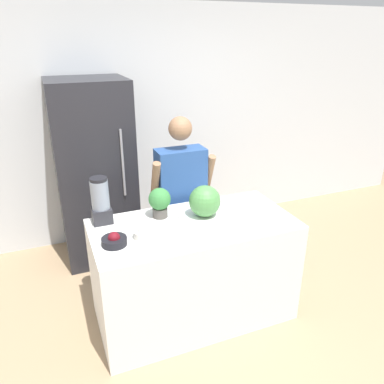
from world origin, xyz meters
TOP-DOWN VIEW (x-y plane):
  - ground_plane at (0.00, 0.00)m, footprint 14.00×14.00m
  - wall_back at (0.00, 2.12)m, footprint 8.00×0.06m
  - counter_island at (0.00, 0.39)m, footprint 1.61×0.79m
  - refrigerator at (-0.56, 1.72)m, footprint 0.75×0.72m
  - person at (0.11, 0.98)m, footprint 0.59×0.26m
  - cutting_board at (0.12, 0.45)m, footprint 0.41×0.27m
  - watermelon at (0.12, 0.46)m, footprint 0.26×0.26m
  - bowl_cherries at (-0.65, 0.30)m, footprint 0.18×0.18m
  - bowl_cream at (-0.42, 0.32)m, footprint 0.15×0.15m
  - blender at (-0.66, 0.68)m, footprint 0.15×0.15m
  - potted_plant at (-0.21, 0.60)m, footprint 0.18×0.18m

SIDE VIEW (x-z plane):
  - ground_plane at x=0.00m, z-range 0.00..0.00m
  - counter_island at x=0.00m, z-range 0.00..0.89m
  - person at x=0.11m, z-range 0.01..1.63m
  - cutting_board at x=0.12m, z-range 0.89..0.90m
  - bowl_cherries at x=-0.65m, z-range 0.88..0.97m
  - bowl_cream at x=-0.42m, z-range 0.88..0.98m
  - refrigerator at x=-0.56m, z-range 0.00..1.89m
  - potted_plant at x=-0.21m, z-range 0.90..1.15m
  - watermelon at x=0.12m, z-range 0.90..1.16m
  - blender at x=-0.66m, z-range 0.88..1.26m
  - wall_back at x=0.00m, z-range 0.00..2.60m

